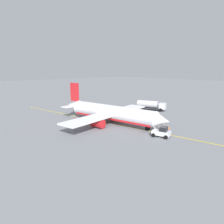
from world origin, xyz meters
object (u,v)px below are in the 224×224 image
(airplane, at_px, (110,113))
(safety_cone_nose, at_px, (166,127))
(refueling_worker, at_px, (136,110))
(fuel_tanker, at_px, (151,105))
(pushback_tug, at_px, (162,132))
(safety_cone_wingtip, at_px, (168,127))

(airplane, relative_size, safety_cone_nose, 46.34)
(airplane, height_order, refueling_worker, airplane)
(safety_cone_nose, bearing_deg, refueling_worker, 154.65)
(airplane, distance_m, refueling_worker, 14.92)
(safety_cone_nose, bearing_deg, fuel_tanker, 138.00)
(fuel_tanker, bearing_deg, refueling_worker, -90.16)
(pushback_tug, bearing_deg, fuel_tanker, 133.31)
(fuel_tanker, height_order, refueling_worker, fuel_tanker)
(safety_cone_nose, height_order, safety_cone_wingtip, safety_cone_wingtip)
(pushback_tug, height_order, refueling_worker, pushback_tug)
(safety_cone_wingtip, bearing_deg, airplane, -151.97)
(refueling_worker, bearing_deg, safety_cone_wingtip, -23.80)
(safety_cone_nose, bearing_deg, safety_cone_wingtip, 49.32)
(airplane, distance_m, pushback_tug, 15.30)
(airplane, bearing_deg, fuel_tanker, 100.86)
(pushback_tug, bearing_deg, refueling_worker, 145.19)
(safety_cone_wingtip, bearing_deg, safety_cone_nose, -130.68)
(airplane, distance_m, safety_cone_wingtip, 14.64)
(fuel_tanker, distance_m, refueling_worker, 7.09)
(refueling_worker, bearing_deg, airplane, -73.93)
(fuel_tanker, xyz_separation_m, safety_cone_wingtip, (16.84, -14.47, -1.38))
(airplane, bearing_deg, safety_cone_wingtip, 28.03)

